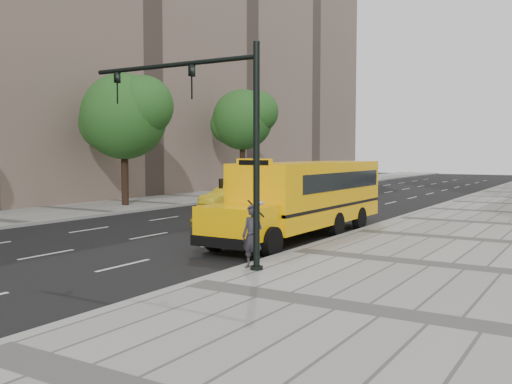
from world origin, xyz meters
The scene contains 11 objects.
ground centered at (0.00, 0.00, 0.00)m, with size 140.00×140.00×0.00m, color black.
sidewalk_far centered at (-11.00, 0.00, 0.07)m, with size 6.00×140.00×0.15m, color #97958F.
curb_museum centered at (6.00, 0.00, 0.07)m, with size 0.30×140.00×0.15m, color gray.
curb_far centered at (-8.00, 0.00, 0.07)m, with size 0.30×140.00×0.15m, color gray.
tree_b centered at (-10.40, 3.32, 5.65)m, with size 5.92×5.26×8.23m.
tree_c centered at (-10.41, 16.66, 6.09)m, with size 5.50×4.89×8.49m.
school_bus centered at (4.50, -1.59, 1.76)m, with size 2.96×11.56×3.19m.
taxi_near centered at (0.77, -1.03, 0.81)m, with size 1.91×4.75×1.62m, color gold.
taxi_far centered at (-4.78, 6.28, 0.68)m, with size 1.44×4.12×1.36m, color gold.
pedestrian centered at (6.40, -8.92, 1.05)m, with size 0.66×0.43×1.80m, color #2D2A31.
traffic_signal centered at (5.19, -9.02, 4.09)m, with size 6.18×0.36×6.40m.
Camera 1 is at (14.78, -22.35, 3.41)m, focal length 40.00 mm.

